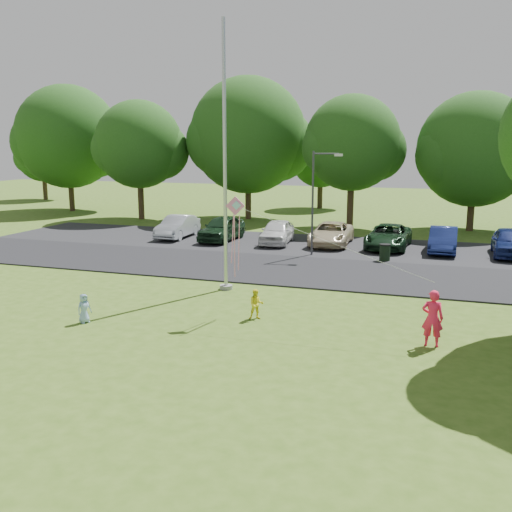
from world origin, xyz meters
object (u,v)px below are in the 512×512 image
(child_yellow, at_px, (256,304))
(child_blue, at_px, (84,308))
(flagpole, at_px, (225,182))
(trash_can, at_px, (385,253))
(kite, at_px, (239,221))
(street_lamp, at_px, (317,194))
(woman, at_px, (432,318))

(child_yellow, bearing_deg, child_blue, 178.82)
(flagpole, relative_size, trash_can, 11.67)
(trash_can, distance_m, kite, 11.47)
(flagpole, bearing_deg, street_lamp, 76.40)
(flagpole, distance_m, woman, 9.40)
(child_blue, bearing_deg, kite, -39.74)
(child_yellow, xyz_separation_m, kite, (-0.58, 0.04, 2.68))
(child_yellow, relative_size, kite, 0.15)
(child_yellow, bearing_deg, woman, -32.21)
(child_yellow, bearing_deg, trash_can, 50.79)
(flagpole, relative_size, street_lamp, 1.92)
(trash_can, distance_m, child_yellow, 11.00)
(child_blue, height_order, kite, kite)
(flagpole, bearing_deg, woman, -27.98)
(trash_can, height_order, child_blue, child_blue)
(woman, bearing_deg, child_blue, 7.69)
(flagpole, xyz_separation_m, street_lamp, (1.86, 7.68, -1.03))
(street_lamp, relative_size, kite, 0.81)
(trash_can, distance_m, woman, 11.69)
(woman, relative_size, child_blue, 1.72)
(kite, bearing_deg, trash_can, 57.37)
(flagpole, bearing_deg, child_yellow, -54.72)
(street_lamp, relative_size, woman, 3.23)
(woman, height_order, child_yellow, woman)
(flagpole, relative_size, woman, 6.19)
(woman, relative_size, child_yellow, 1.64)
(child_yellow, height_order, kite, kite)
(child_yellow, bearing_deg, flagpole, 101.79)
(trash_can, xyz_separation_m, child_blue, (-8.02, -12.66, 0.04))
(woman, xyz_separation_m, child_blue, (-10.47, -1.23, -0.34))
(street_lamp, distance_m, child_yellow, 11.29)
(child_blue, bearing_deg, street_lamp, 5.61)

